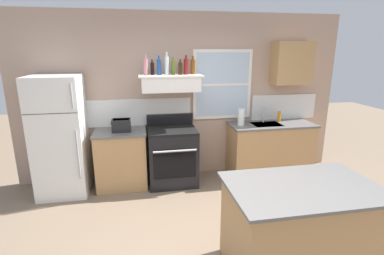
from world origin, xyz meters
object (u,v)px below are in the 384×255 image
at_px(bottle_balsamic_dark, 152,68).
at_px(bottle_clear_tall, 167,65).
at_px(dish_soap_bottle, 279,117).
at_px(refrigerator, 60,136).
at_px(bottle_red_label_wine, 186,66).
at_px(bottle_brown_stout, 180,68).
at_px(toaster, 121,125).
at_px(bottle_amber_wine, 193,67).
at_px(bottle_olive_oil_square, 173,67).
at_px(bottle_blue_liqueur, 159,67).
at_px(kitchen_island, 299,229).
at_px(bottle_rose_pink, 146,67).
at_px(paper_towel_roll, 241,117).
at_px(stove_range, 172,156).

distance_m(bottle_balsamic_dark, bottle_clear_tall, 0.22).
bearing_deg(dish_soap_bottle, refrigerator, -177.40).
bearing_deg(refrigerator, bottle_red_label_wine, 3.77).
bearing_deg(bottle_brown_stout, bottle_red_label_wine, 12.04).
distance_m(refrigerator, toaster, 0.89).
height_order(bottle_amber_wine, dish_soap_bottle, bottle_amber_wine).
relative_size(bottle_clear_tall, bottle_olive_oil_square, 1.29).
xyz_separation_m(toaster, bottle_blue_liqueur, (0.61, 0.10, 0.86)).
relative_size(bottle_blue_liqueur, bottle_clear_tall, 0.85).
xyz_separation_m(bottle_blue_liqueur, kitchen_island, (1.13, -2.28, -1.41)).
height_order(bottle_balsamic_dark, bottle_red_label_wine, bottle_red_label_wine).
relative_size(refrigerator, dish_soap_bottle, 9.84).
relative_size(bottle_balsamic_dark, bottle_brown_stout, 0.99).
relative_size(toaster, bottle_balsamic_dark, 1.30).
distance_m(bottle_rose_pink, bottle_red_label_wine, 0.61).
bearing_deg(toaster, dish_soap_bottle, 2.86).
relative_size(bottle_rose_pink, bottle_brown_stout, 1.31).
bearing_deg(paper_towel_roll, bottle_blue_liqueur, 177.15).
bearing_deg(bottle_olive_oil_square, bottle_blue_liqueur, -173.32).
height_order(bottle_clear_tall, bottle_amber_wine, bottle_clear_tall).
bearing_deg(toaster, stove_range, -0.38).
xyz_separation_m(bottle_olive_oil_square, bottle_red_label_wine, (0.20, -0.03, 0.01)).
bearing_deg(paper_towel_roll, bottle_rose_pink, 178.10).
bearing_deg(bottle_olive_oil_square, bottle_red_label_wine, -7.56).
xyz_separation_m(bottle_blue_liqueur, bottle_brown_stout, (0.32, -0.02, -0.02)).
xyz_separation_m(bottle_olive_oil_square, bottle_brown_stout, (0.11, -0.04, -0.01)).
relative_size(stove_range, bottle_red_label_wine, 3.72).
xyz_separation_m(dish_soap_bottle, kitchen_island, (-0.92, -2.31, -0.54)).
bearing_deg(dish_soap_bottle, bottle_balsamic_dark, -179.98).
distance_m(bottle_rose_pink, paper_towel_roll, 1.73).
xyz_separation_m(toaster, bottle_rose_pink, (0.40, 0.08, 0.86)).
distance_m(bottle_rose_pink, bottle_blue_liqueur, 0.20).
distance_m(bottle_blue_liqueur, dish_soap_bottle, 2.22).
height_order(stove_range, kitchen_island, stove_range).
height_order(toaster, bottle_balsamic_dark, bottle_balsamic_dark).
distance_m(stove_range, kitchen_island, 2.38).
bearing_deg(bottle_balsamic_dark, bottle_red_label_wine, -3.85).
relative_size(bottle_olive_oil_square, dish_soap_bottle, 1.46).
distance_m(bottle_red_label_wine, paper_towel_roll, 1.23).
xyz_separation_m(toaster, bottle_amber_wine, (1.13, 0.14, 0.85)).
height_order(refrigerator, toaster, refrigerator).
height_order(stove_range, bottle_clear_tall, bottle_clear_tall).
bearing_deg(kitchen_island, bottle_brown_stout, 109.67).
height_order(paper_towel_roll, kitchen_island, paper_towel_roll).
xyz_separation_m(refrigerator, dish_soap_bottle, (3.53, 0.16, 0.11)).
xyz_separation_m(bottle_amber_wine, paper_towel_roll, (0.79, -0.10, -0.82)).
distance_m(bottle_balsamic_dark, bottle_blue_liqueur, 0.11).
xyz_separation_m(bottle_rose_pink, kitchen_island, (1.33, -2.26, -1.41)).
bearing_deg(bottle_clear_tall, bottle_amber_wine, 3.96).
bearing_deg(stove_range, bottle_rose_pink, 166.53).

